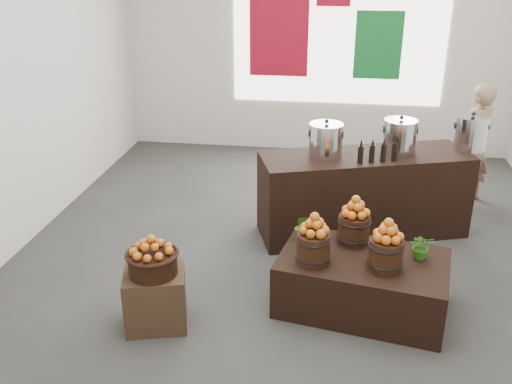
# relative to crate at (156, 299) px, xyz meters

# --- Properties ---
(ground) EXTENTS (7.00, 7.00, 0.00)m
(ground) POSITION_rel_crate_xyz_m (1.10, 1.44, -0.26)
(ground) COLOR #3A3A37
(ground) RESTS_ON ground
(back_wall) EXTENTS (6.00, 0.04, 4.00)m
(back_wall) POSITION_rel_crate_xyz_m (1.10, 4.94, 1.74)
(back_wall) COLOR silver
(back_wall) RESTS_ON ground
(back_opening) EXTENTS (3.20, 0.02, 2.40)m
(back_opening) POSITION_rel_crate_xyz_m (1.40, 4.92, 1.74)
(back_opening) COLOR white
(back_opening) RESTS_ON back_wall
(deco_red_left) EXTENTS (0.90, 0.04, 1.40)m
(deco_red_left) POSITION_rel_crate_xyz_m (0.50, 4.91, 1.64)
(deco_red_left) COLOR maroon
(deco_red_left) RESTS_ON back_wall
(deco_green_right) EXTENTS (0.70, 0.04, 1.00)m
(deco_green_right) POSITION_rel_crate_xyz_m (2.00, 4.91, 1.44)
(deco_green_right) COLOR #106827
(deco_green_right) RESTS_ON back_wall
(crate) EXTENTS (0.61, 0.54, 0.51)m
(crate) POSITION_rel_crate_xyz_m (0.00, 0.00, 0.00)
(crate) COLOR #473221
(crate) RESTS_ON ground
(wicker_basket) EXTENTS (0.41, 0.41, 0.19)m
(wicker_basket) POSITION_rel_crate_xyz_m (0.00, 0.00, 0.35)
(wicker_basket) COLOR black
(wicker_basket) RESTS_ON crate
(apples_in_basket) EXTENTS (0.32, 0.32, 0.17)m
(apples_in_basket) POSITION_rel_crate_xyz_m (0.00, 0.00, 0.53)
(apples_in_basket) COLOR #AA050C
(apples_in_basket) RESTS_ON wicker_basket
(display_table) EXTENTS (1.60, 1.15, 0.51)m
(display_table) POSITION_rel_crate_xyz_m (1.76, 0.53, -0.00)
(display_table) COLOR black
(display_table) RESTS_ON ground
(apple_bucket_front_left) EXTENTS (0.29, 0.29, 0.27)m
(apple_bucket_front_left) POSITION_rel_crate_xyz_m (1.32, 0.41, 0.39)
(apple_bucket_front_left) COLOR #341C0E
(apple_bucket_front_left) RESTS_ON display_table
(apples_in_bucket_front_left) EXTENTS (0.22, 0.22, 0.20)m
(apples_in_bucket_front_left) POSITION_rel_crate_xyz_m (1.32, 0.41, 0.62)
(apples_in_bucket_front_left) COLOR #AA050C
(apples_in_bucket_front_left) RESTS_ON apple_bucket_front_left
(apple_bucket_front_right) EXTENTS (0.29, 0.29, 0.27)m
(apple_bucket_front_right) POSITION_rel_crate_xyz_m (1.93, 0.38, 0.39)
(apple_bucket_front_right) COLOR #341C0E
(apple_bucket_front_right) RESTS_ON display_table
(apples_in_bucket_front_right) EXTENTS (0.22, 0.22, 0.20)m
(apples_in_bucket_front_right) POSITION_rel_crate_xyz_m (1.93, 0.38, 0.62)
(apples_in_bucket_front_right) COLOR #AA050C
(apples_in_bucket_front_right) RESTS_ON apple_bucket_front_right
(apple_bucket_rear) EXTENTS (0.29, 0.29, 0.27)m
(apple_bucket_rear) POSITION_rel_crate_xyz_m (1.67, 0.82, 0.39)
(apple_bucket_rear) COLOR #341C0E
(apple_bucket_rear) RESTS_ON display_table
(apples_in_bucket_rear) EXTENTS (0.22, 0.22, 0.20)m
(apples_in_bucket_rear) POSITION_rel_crate_xyz_m (1.67, 0.82, 0.62)
(apples_in_bucket_rear) COLOR #AA050C
(apples_in_bucket_rear) RESTS_ON apple_bucket_rear
(herb_garnish_right) EXTENTS (0.22, 0.19, 0.24)m
(herb_garnish_right) POSITION_rel_crate_xyz_m (2.26, 0.60, 0.37)
(herb_garnish_right) COLOR #266114
(herb_garnish_right) RESTS_ON display_table
(herb_garnish_left) EXTENTS (0.17, 0.15, 0.25)m
(herb_garnish_left) POSITION_rel_crate_xyz_m (1.19, 0.81, 0.38)
(herb_garnish_left) COLOR #266114
(herb_garnish_left) RESTS_ON display_table
(counter) EXTENTS (2.43, 1.43, 0.95)m
(counter) POSITION_rel_crate_xyz_m (1.80, 2.06, 0.22)
(counter) COLOR black
(counter) RESTS_ON ground
(stock_pot_left) EXTENTS (0.36, 0.36, 0.36)m
(stock_pot_left) POSITION_rel_crate_xyz_m (1.35, 1.91, 0.87)
(stock_pot_left) COLOR silver
(stock_pot_left) RESTS_ON counter
(stock_pot_center) EXTENTS (0.36, 0.36, 0.36)m
(stock_pot_center) POSITION_rel_crate_xyz_m (2.15, 2.17, 0.87)
(stock_pot_center) COLOR silver
(stock_pot_center) RESTS_ON counter
(stock_pot_right) EXTENTS (0.36, 0.36, 0.36)m
(stock_pot_right) POSITION_rel_crate_xyz_m (2.95, 2.44, 0.87)
(stock_pot_right) COLOR silver
(stock_pot_right) RESTS_ON counter
(oil_cruets) EXTENTS (0.34, 0.17, 0.26)m
(oil_cruets) POSITION_rel_crate_xyz_m (1.87, 1.84, 0.82)
(oil_cruets) COLOR black
(oil_cruets) RESTS_ON counter
(shopper) EXTENTS (0.67, 0.65, 1.55)m
(shopper) POSITION_rel_crate_xyz_m (3.17, 3.17, 0.52)
(shopper) COLOR #8C7056
(shopper) RESTS_ON ground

